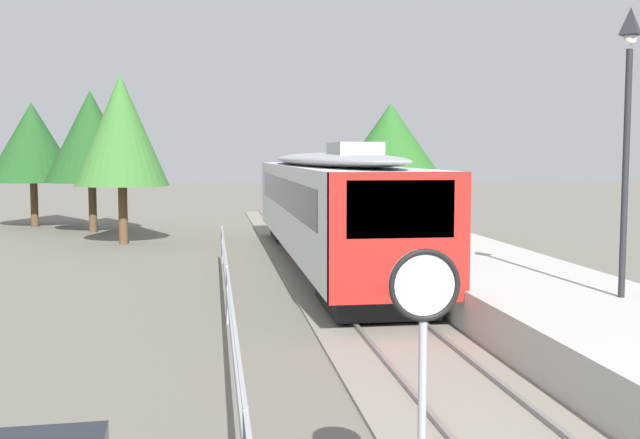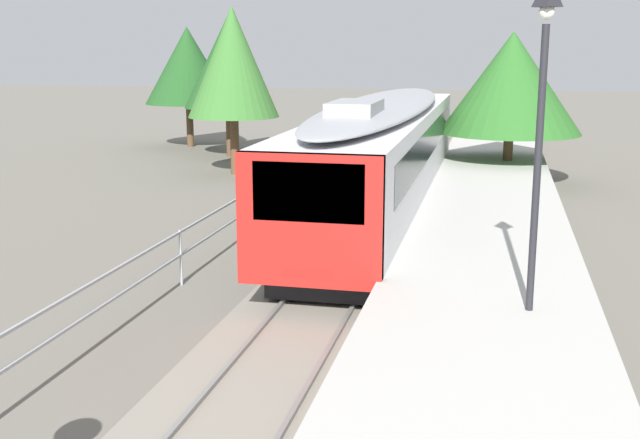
# 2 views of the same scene
# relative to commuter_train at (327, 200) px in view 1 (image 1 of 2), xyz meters

# --- Properties ---
(ground_plane) EXTENTS (160.00, 160.00, 0.00)m
(ground_plane) POSITION_rel_commuter_train_xyz_m (-3.00, -6.82, -2.15)
(ground_plane) COLOR #6B665B
(track_rails) EXTENTS (3.20, 60.00, 0.14)m
(track_rails) POSITION_rel_commuter_train_xyz_m (0.00, -6.82, -2.11)
(track_rails) COLOR gray
(track_rails) RESTS_ON ground
(commuter_train) EXTENTS (2.82, 19.32, 3.74)m
(commuter_train) POSITION_rel_commuter_train_xyz_m (0.00, 0.00, 0.00)
(commuter_train) COLOR silver
(commuter_train) RESTS_ON track_rails
(station_platform) EXTENTS (3.90, 60.00, 0.90)m
(station_platform) POSITION_rel_commuter_train_xyz_m (3.25, -6.82, -1.70)
(station_platform) COLOR #B7B5AD
(station_platform) RESTS_ON ground
(platform_lamp_mid_platform) EXTENTS (0.34, 0.34, 5.35)m
(platform_lamp_mid_platform) POSITION_rel_commuter_train_xyz_m (4.01, -10.57, 2.48)
(platform_lamp_mid_platform) COLOR #232328
(platform_lamp_mid_platform) RESTS_ON station_platform
(speed_limit_sign) EXTENTS (0.61, 0.10, 2.81)m
(speed_limit_sign) POSITION_rel_commuter_train_xyz_m (-1.86, -17.68, -0.02)
(speed_limit_sign) COLOR #9EA0A5
(speed_limit_sign) RESTS_ON ground
(tree_behind_carpark) EXTENTS (4.19, 4.19, 6.50)m
(tree_behind_carpark) POSITION_rel_commuter_train_xyz_m (-9.07, 12.17, 2.25)
(tree_behind_carpark) COLOR brown
(tree_behind_carpark) RESTS_ON ground
(tree_behind_station_far) EXTENTS (3.69, 3.69, 6.74)m
(tree_behind_station_far) POSITION_rel_commuter_train_xyz_m (-7.14, 7.19, 2.38)
(tree_behind_station_far) COLOR brown
(tree_behind_station_far) RESTS_ON ground
(tree_distant_left) EXTENTS (4.47, 4.47, 6.14)m
(tree_distant_left) POSITION_rel_commuter_train_xyz_m (-12.36, 15.31, 2.03)
(tree_distant_left) COLOR brown
(tree_distant_left) RESTS_ON ground
(tree_distant_centre) EXTENTS (5.30, 5.30, 5.71)m
(tree_distant_centre) POSITION_rel_commuter_train_xyz_m (3.78, 7.20, 1.67)
(tree_distant_centre) COLOR brown
(tree_distant_centre) RESTS_ON ground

